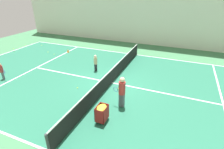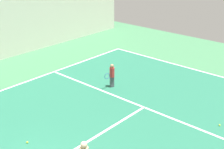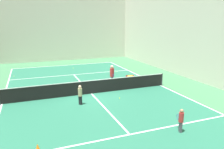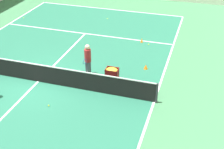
% 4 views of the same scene
% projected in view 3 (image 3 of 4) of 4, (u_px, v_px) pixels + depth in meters
% --- Properties ---
extents(ground_plane, '(35.23, 35.23, 0.00)m').
position_uv_depth(ground_plane, '(92.00, 94.00, 16.09)').
color(ground_plane, '#3D754C').
extents(court_playing_area, '(11.94, 23.60, 0.00)m').
position_uv_depth(court_playing_area, '(92.00, 94.00, 16.09)').
color(court_playing_area, '#23664C').
rests_on(court_playing_area, ground).
extents(line_baseline_far, '(11.94, 0.10, 0.00)m').
position_uv_depth(line_baseline_far, '(65.00, 65.00, 26.79)').
color(line_baseline_far, white).
rests_on(line_baseline_far, ground).
extents(line_sideline_left, '(0.10, 23.60, 0.00)m').
position_uv_depth(line_sideline_left, '(2.00, 104.00, 13.99)').
color(line_sideline_left, white).
rests_on(line_sideline_left, ground).
extents(line_sideline_right, '(0.10, 23.60, 0.00)m').
position_uv_depth(line_sideline_right, '(161.00, 85.00, 18.19)').
color(line_sideline_right, white).
rests_on(line_sideline_right, ground).
extents(line_service_near, '(11.94, 0.10, 0.00)m').
position_uv_depth(line_service_near, '(130.00, 135.00, 10.21)').
color(line_service_near, white).
rests_on(line_service_near, ground).
extents(line_service_far, '(11.94, 0.10, 0.00)m').
position_uv_depth(line_service_far, '(74.00, 75.00, 21.98)').
color(line_service_far, white).
rests_on(line_service_far, ground).
extents(line_centre_service, '(0.10, 12.98, 0.00)m').
position_uv_depth(line_centre_service, '(92.00, 94.00, 16.09)').
color(line_centre_service, white).
rests_on(line_centre_service, ground).
extents(hall_enclosure_right, '(0.15, 31.53, 8.77)m').
position_uv_depth(hall_enclosure_right, '(202.00, 31.00, 18.55)').
color(hall_enclosure_right, silver).
rests_on(hall_enclosure_right, ground).
extents(hall_enclosure_far, '(19.58, 0.15, 8.77)m').
position_uv_depth(hall_enclosure_far, '(59.00, 28.00, 29.31)').
color(hall_enclosure_far, silver).
rests_on(hall_enclosure_far, ground).
extents(tennis_net, '(12.24, 0.10, 1.02)m').
position_uv_depth(tennis_net, '(91.00, 87.00, 15.97)').
color(tennis_net, '#2D2D33').
rests_on(tennis_net, ground).
extents(player_near_baseline, '(0.29, 0.58, 1.17)m').
position_uv_depth(player_near_baseline, '(181.00, 119.00, 10.32)').
color(player_near_baseline, '#4C4C56').
rests_on(player_near_baseline, ground).
extents(coach_at_net, '(0.41, 0.70, 1.72)m').
position_uv_depth(coach_at_net, '(112.00, 74.00, 17.95)').
color(coach_at_net, '#4C4C56').
rests_on(coach_at_net, ground).
extents(child_midcourt, '(0.35, 0.35, 1.28)m').
position_uv_depth(child_midcourt, '(80.00, 94.00, 13.80)').
color(child_midcourt, black).
rests_on(child_midcourt, ground).
extents(ball_cart, '(0.62, 0.46, 0.85)m').
position_uv_depth(ball_cart, '(130.00, 78.00, 18.14)').
color(ball_cart, maroon).
rests_on(ball_cart, ground).
extents(training_cone_0, '(0.17, 0.17, 0.29)m').
position_uv_depth(training_cone_0, '(111.00, 71.00, 23.13)').
color(training_cone_0, orange).
rests_on(training_cone_0, ground).
extents(training_cone_1, '(0.22, 0.22, 0.26)m').
position_uv_depth(training_cone_1, '(134.00, 77.00, 20.47)').
color(training_cone_1, orange).
rests_on(training_cone_1, ground).
extents(training_cone_2, '(0.22, 0.22, 0.34)m').
position_uv_depth(training_cone_2, '(38.00, 148.00, 8.84)').
color(training_cone_2, orange).
rests_on(training_cone_2, ground).
extents(tennis_ball_0, '(0.07, 0.07, 0.07)m').
position_uv_depth(tennis_ball_0, '(117.00, 72.00, 23.10)').
color(tennis_ball_0, yellow).
rests_on(tennis_ball_0, ground).
extents(tennis_ball_1, '(0.07, 0.07, 0.07)m').
position_uv_depth(tennis_ball_1, '(14.00, 76.00, 21.24)').
color(tennis_ball_1, yellow).
rests_on(tennis_ball_1, ground).
extents(tennis_ball_6, '(0.07, 0.07, 0.07)m').
position_uv_depth(tennis_ball_6, '(119.00, 98.00, 15.04)').
color(tennis_ball_6, yellow).
rests_on(tennis_ball_6, ground).
extents(tennis_ball_9, '(0.07, 0.07, 0.07)m').
position_uv_depth(tennis_ball_9, '(96.00, 90.00, 16.89)').
color(tennis_ball_9, yellow).
rests_on(tennis_ball_9, ground).
extents(tennis_ball_10, '(0.07, 0.07, 0.07)m').
position_uv_depth(tennis_ball_10, '(73.00, 68.00, 24.98)').
color(tennis_ball_10, yellow).
rests_on(tennis_ball_10, ground).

